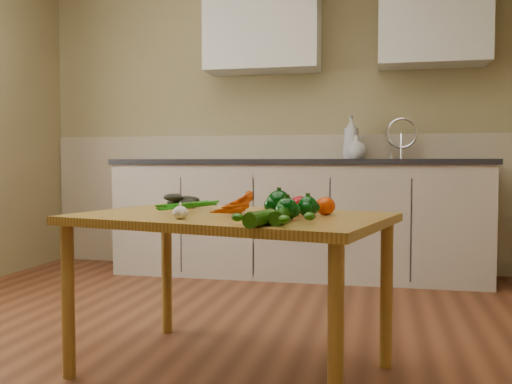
{
  "coord_description": "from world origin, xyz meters",
  "views": [
    {
      "loc": [
        0.84,
        -2.17,
        0.88
      ],
      "look_at": [
        0.28,
        0.35,
        0.74
      ],
      "focal_mm": 40.0,
      "sensor_mm": 36.0,
      "label": 1
    }
  ],
  "objects_px": {
    "garlic_bulb": "(180,213)",
    "pepper_a": "(279,204)",
    "carrot_bunch": "(222,205)",
    "soap_bottle_c": "(357,147)",
    "pepper_c": "(287,209)",
    "table": "(231,232)",
    "tomato_c": "(325,206)",
    "soap_bottle_b": "(359,148)",
    "pepper_b": "(308,207)",
    "leafy_greens": "(182,198)",
    "soap_bottle_a": "(351,138)",
    "tomato_a": "(300,205)",
    "zucchini_a": "(280,216)",
    "zucchini_b": "(260,218)",
    "tomato_b": "(304,206)"
  },
  "relations": [
    {
      "from": "garlic_bulb",
      "to": "pepper_a",
      "type": "relative_size",
      "value": 0.57
    },
    {
      "from": "carrot_bunch",
      "to": "pepper_a",
      "type": "relative_size",
      "value": 2.25
    },
    {
      "from": "soap_bottle_c",
      "to": "pepper_c",
      "type": "xyz_separation_m",
      "value": [
        -0.15,
        -2.34,
        -0.29
      ]
    },
    {
      "from": "table",
      "to": "tomato_c",
      "type": "bearing_deg",
      "value": 21.07
    },
    {
      "from": "soap_bottle_b",
      "to": "pepper_b",
      "type": "distance_m",
      "value": 2.3
    },
    {
      "from": "leafy_greens",
      "to": "pepper_c",
      "type": "xyz_separation_m",
      "value": [
        0.59,
        -0.48,
        -0.0
      ]
    },
    {
      "from": "leafy_greens",
      "to": "pepper_b",
      "type": "distance_m",
      "value": 0.72
    },
    {
      "from": "soap_bottle_c",
      "to": "pepper_a",
      "type": "distance_m",
      "value": 2.24
    },
    {
      "from": "soap_bottle_a",
      "to": "pepper_b",
      "type": "distance_m",
      "value": 2.3
    },
    {
      "from": "leafy_greens",
      "to": "tomato_a",
      "type": "distance_m",
      "value": 0.62
    },
    {
      "from": "leafy_greens",
      "to": "zucchini_a",
      "type": "distance_m",
      "value": 0.83
    },
    {
      "from": "pepper_a",
      "to": "pepper_c",
      "type": "distance_m",
      "value": 0.14
    },
    {
      "from": "zucchini_b",
      "to": "tomato_a",
      "type": "bearing_deg",
      "value": 83.2
    },
    {
      "from": "soap_bottle_a",
      "to": "soap_bottle_b",
      "type": "distance_m",
      "value": 0.1
    },
    {
      "from": "soap_bottle_a",
      "to": "soap_bottle_c",
      "type": "bearing_deg",
      "value": -67.41
    },
    {
      "from": "carrot_bunch",
      "to": "garlic_bulb",
      "type": "xyz_separation_m",
      "value": [
        -0.08,
        -0.29,
        -0.01
      ]
    },
    {
      "from": "table",
      "to": "soap_bottle_a",
      "type": "distance_m",
      "value": 2.33
    },
    {
      "from": "carrot_bunch",
      "to": "tomato_b",
      "type": "distance_m",
      "value": 0.35
    },
    {
      "from": "soap_bottle_b",
      "to": "tomato_a",
      "type": "height_order",
      "value": "soap_bottle_b"
    },
    {
      "from": "soap_bottle_a",
      "to": "soap_bottle_b",
      "type": "bearing_deg",
      "value": 1.61
    },
    {
      "from": "soap_bottle_b",
      "to": "tomato_a",
      "type": "relative_size",
      "value": 2.29
    },
    {
      "from": "leafy_greens",
      "to": "tomato_c",
      "type": "relative_size",
      "value": 2.18
    },
    {
      "from": "soap_bottle_b",
      "to": "pepper_b",
      "type": "height_order",
      "value": "soap_bottle_b"
    },
    {
      "from": "leafy_greens",
      "to": "tomato_c",
      "type": "xyz_separation_m",
      "value": [
        0.7,
        -0.25,
        -0.01
      ]
    },
    {
      "from": "carrot_bunch",
      "to": "garlic_bulb",
      "type": "distance_m",
      "value": 0.3
    },
    {
      "from": "soap_bottle_a",
      "to": "soap_bottle_b",
      "type": "xyz_separation_m",
      "value": [
        0.06,
        0.01,
        -0.08
      ]
    },
    {
      "from": "soap_bottle_b",
      "to": "carrot_bunch",
      "type": "bearing_deg",
      "value": 155.93
    },
    {
      "from": "table",
      "to": "tomato_b",
      "type": "bearing_deg",
      "value": 37.69
    },
    {
      "from": "soap_bottle_a",
      "to": "zucchini_a",
      "type": "xyz_separation_m",
      "value": [
        -0.11,
        -2.54,
        -0.38
      ]
    },
    {
      "from": "carrot_bunch",
      "to": "tomato_a",
      "type": "xyz_separation_m",
      "value": [
        0.33,
        0.05,
        0.01
      ]
    },
    {
      "from": "carrot_bunch",
      "to": "pepper_b",
      "type": "relative_size",
      "value": 2.88
    },
    {
      "from": "soap_bottle_a",
      "to": "pepper_a",
      "type": "relative_size",
      "value": 3.3
    },
    {
      "from": "pepper_c",
      "to": "tomato_b",
      "type": "distance_m",
      "value": 0.31
    },
    {
      "from": "tomato_c",
      "to": "leafy_greens",
      "type": "bearing_deg",
      "value": 160.62
    },
    {
      "from": "zucchini_b",
      "to": "pepper_c",
      "type": "bearing_deg",
      "value": 76.01
    },
    {
      "from": "soap_bottle_a",
      "to": "carrot_bunch",
      "type": "relative_size",
      "value": 1.47
    },
    {
      "from": "soap_bottle_a",
      "to": "zucchini_b",
      "type": "xyz_separation_m",
      "value": [
        -0.16,
        -2.65,
        -0.38
      ]
    },
    {
      "from": "table",
      "to": "soap_bottle_a",
      "type": "relative_size",
      "value": 4.12
    },
    {
      "from": "soap_bottle_a",
      "to": "pepper_c",
      "type": "xyz_separation_m",
      "value": [
        -0.11,
        -2.43,
        -0.37
      ]
    },
    {
      "from": "pepper_a",
      "to": "tomato_a",
      "type": "xyz_separation_m",
      "value": [
        0.06,
        0.17,
        -0.01
      ]
    },
    {
      "from": "soap_bottle_a",
      "to": "tomato_b",
      "type": "xyz_separation_m",
      "value": [
        -0.08,
        -2.12,
        -0.38
      ]
    },
    {
      "from": "soap_bottle_c",
      "to": "pepper_c",
      "type": "height_order",
      "value": "soap_bottle_c"
    },
    {
      "from": "carrot_bunch",
      "to": "pepper_b",
      "type": "bearing_deg",
      "value": -0.26
    },
    {
      "from": "pepper_b",
      "to": "zucchini_b",
      "type": "height_order",
      "value": "pepper_b"
    },
    {
      "from": "table",
      "to": "zucchini_b",
      "type": "relative_size",
      "value": 8.02
    },
    {
      "from": "soap_bottle_c",
      "to": "zucchini_b",
      "type": "xyz_separation_m",
      "value": [
        -0.21,
        -2.56,
        -0.3
      ]
    },
    {
      "from": "tomato_a",
      "to": "zucchini_b",
      "type": "relative_size",
      "value": 0.46
    },
    {
      "from": "soap_bottle_c",
      "to": "pepper_b",
      "type": "height_order",
      "value": "soap_bottle_c"
    },
    {
      "from": "pepper_a",
      "to": "pepper_b",
      "type": "height_order",
      "value": "pepper_a"
    },
    {
      "from": "carrot_bunch",
      "to": "zucchini_b",
      "type": "distance_m",
      "value": 0.54
    }
  ]
}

